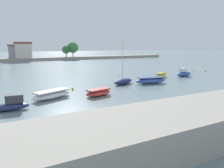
{
  "coord_description": "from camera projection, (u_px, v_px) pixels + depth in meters",
  "views": [
    {
      "loc": [
        -7.91,
        -15.64,
        6.33
      ],
      "look_at": [
        6.38,
        11.8,
        0.49
      ],
      "focal_mm": 33.27,
      "sensor_mm": 36.0,
      "label": 1
    }
  ],
  "objects": [
    {
      "name": "ground_plane",
      "position": [
        110.0,
        117.0,
        18.39
      ],
      "size": [
        400.0,
        400.0,
        0.0
      ],
      "primitive_type": "plane",
      "color": "slate"
    },
    {
      "name": "mooring_buoy_0",
      "position": [
        73.0,
        89.0,
        29.61
      ],
      "size": [
        0.36,
        0.36,
        0.36
      ],
      "primitive_type": "sphere",
      "color": "yellow",
      "rests_on": "ground"
    },
    {
      "name": "moored_boat_4",
      "position": [
        151.0,
        80.0,
        34.51
      ],
      "size": [
        5.56,
        2.43,
        1.05
      ],
      "rotation": [
        0.0,
        0.0,
        -0.17
      ],
      "color": "#3856A8",
      "rests_on": "ground"
    },
    {
      "name": "mooring_buoy_1",
      "position": [
        194.0,
        70.0,
        51.35
      ],
      "size": [
        0.34,
        0.34,
        0.34
      ],
      "primitive_type": "sphere",
      "color": "yellow",
      "rests_on": "ground"
    },
    {
      "name": "moored_boat_0",
      "position": [
        9.0,
        105.0,
        20.21
      ],
      "size": [
        4.03,
        1.4,
        1.54
      ],
      "rotation": [
        0.0,
        0.0,
        -0.07
      ],
      "color": "navy",
      "rests_on": "ground"
    },
    {
      "name": "moored_boat_2",
      "position": [
        98.0,
        93.0,
        26.12
      ],
      "size": [
        3.91,
        2.27,
        0.89
      ],
      "rotation": [
        0.0,
        0.0,
        0.23
      ],
      "color": "#C63833",
      "rests_on": "ground"
    },
    {
      "name": "moored_boat_6",
      "position": [
        184.0,
        73.0,
        42.6
      ],
      "size": [
        4.23,
        2.04,
        1.68
      ],
      "rotation": [
        0.0,
        0.0,
        0.11
      ],
      "color": "#3856A8",
      "rests_on": "ground"
    },
    {
      "name": "mooring_buoy_2",
      "position": [
        205.0,
        71.0,
        49.4
      ],
      "size": [
        0.34,
        0.34,
        0.34
      ],
      "primitive_type": "sphere",
      "color": "orange",
      "rests_on": "ground"
    },
    {
      "name": "moored_boat_5",
      "position": [
        161.0,
        75.0,
        40.76
      ],
      "size": [
        4.03,
        2.72,
        0.96
      ],
      "rotation": [
        0.0,
        0.0,
        0.43
      ],
      "color": "yellow",
      "rests_on": "ground"
    },
    {
      "name": "distant_shoreline",
      "position": [
        6.0,
        55.0,
        79.53
      ],
      "size": [
        131.01,
        6.76,
        7.6
      ],
      "color": "#9E998C",
      "rests_on": "ground"
    },
    {
      "name": "seawall_embankment",
      "position": [
        155.0,
        131.0,
        12.81
      ],
      "size": [
        85.68,
        5.33,
        2.19
      ],
      "primitive_type": "cube",
      "color": "#9E998C",
      "rests_on": "ground"
    },
    {
      "name": "moored_boat_3",
      "position": [
        123.0,
        81.0,
        33.84
      ],
      "size": [
        4.53,
        3.0,
        6.88
      ],
      "rotation": [
        0.0,
        0.0,
        0.39
      ],
      "color": "navy",
      "rests_on": "ground"
    },
    {
      "name": "moored_boat_1",
      "position": [
        52.0,
        95.0,
        24.86
      ],
      "size": [
        5.49,
        3.66,
        0.99
      ],
      "rotation": [
        0.0,
        0.0,
        0.4
      ],
      "color": "white",
      "rests_on": "ground"
    }
  ]
}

